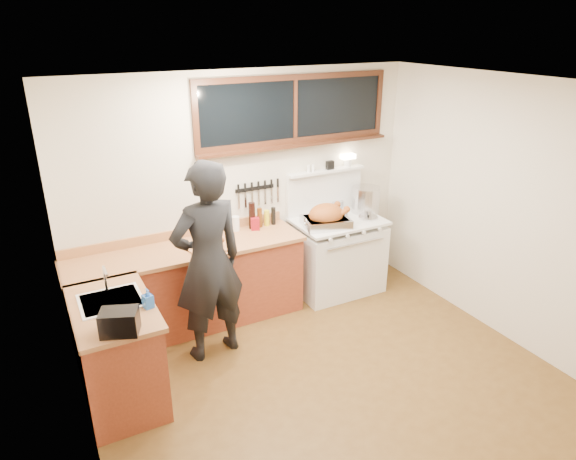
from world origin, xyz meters
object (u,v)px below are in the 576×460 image
man (208,263)px  roast_turkey (326,217)px  vintage_stove (336,253)px  cutting_board (211,244)px

man → roast_turkey: 1.61m
vintage_stove → roast_turkey: size_ratio=2.75×
cutting_board → man: bearing=-112.9°
vintage_stove → man: size_ratio=0.81×
man → roast_turkey: man is taller
roast_turkey → cutting_board: bearing=179.9°
man → cutting_board: man is taller
vintage_stove → man: 1.92m
cutting_board → roast_turkey: bearing=-0.1°
vintage_stove → cutting_board: bearing=-176.1°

